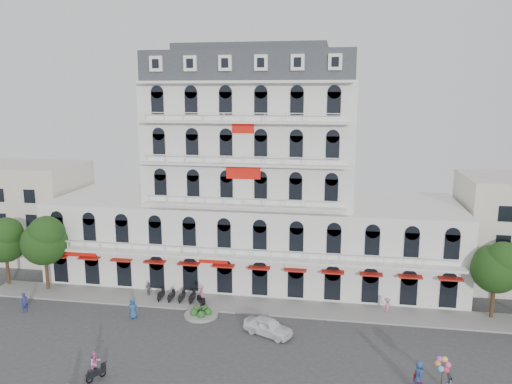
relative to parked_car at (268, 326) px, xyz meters
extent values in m
plane|color=#38383A|center=(-3.80, -3.37, -0.76)|extent=(120.00, 120.00, 0.00)
cube|color=gray|center=(-3.80, 5.63, -0.68)|extent=(53.00, 4.00, 0.16)
cube|color=silver|center=(-3.80, 14.63, 3.74)|extent=(45.00, 14.00, 9.00)
cube|color=silver|center=(-3.80, 14.63, 14.74)|extent=(22.00, 12.00, 13.00)
cube|color=#2D3035|center=(-3.80, 14.63, 22.74)|extent=(21.56, 11.76, 3.00)
cube|color=#2D3035|center=(-3.80, 14.63, 24.64)|extent=(15.84, 8.64, 0.80)
cube|color=#AB1F15|center=(-3.80, 7.13, 2.74)|extent=(40.50, 1.00, 0.15)
cube|color=#B5130B|center=(-3.80, 8.51, 12.24)|extent=(3.50, 0.10, 1.40)
cube|color=beige|center=(-33.80, 16.63, 5.24)|extent=(14.00, 10.00, 12.00)
cylinder|color=gray|center=(-6.80, 2.63, -0.64)|extent=(3.20, 3.20, 0.24)
cylinder|color=black|center=(-6.80, 2.63, 0.14)|extent=(0.08, 0.08, 1.40)
sphere|color=#1E551C|center=(-6.10, 2.63, -0.31)|extent=(0.70, 0.70, 0.70)
sphere|color=#1E551C|center=(-6.58, 3.30, -0.31)|extent=(0.70, 0.70, 0.70)
sphere|color=#1E551C|center=(-7.36, 3.05, -0.31)|extent=(0.70, 0.70, 0.70)
sphere|color=#1E551C|center=(-7.38, 2.23, -0.31)|extent=(0.70, 0.70, 0.70)
sphere|color=#1E551C|center=(-6.60, 1.96, -0.31)|extent=(0.70, 0.70, 0.70)
cylinder|color=#382314|center=(-29.80, 6.63, 1.00)|extent=(0.36, 0.36, 3.52)
sphere|color=#133812|center=(-29.80, 6.63, 4.20)|extent=(4.48, 4.48, 4.48)
sphere|color=#133812|center=(-29.30, 6.33, 5.24)|extent=(3.52, 3.52, 3.52)
sphere|color=#133812|center=(-30.20, 6.93, 4.84)|extent=(3.20, 3.20, 3.20)
cylinder|color=#382314|center=(-24.80, 6.13, 1.11)|extent=(0.36, 0.36, 3.74)
sphere|color=#133812|center=(-24.80, 6.13, 4.51)|extent=(4.76, 4.76, 4.76)
sphere|color=#133812|center=(-24.30, 5.83, 5.61)|extent=(3.74, 3.74, 3.74)
sphere|color=#133812|center=(-25.20, 6.43, 5.19)|extent=(3.40, 3.40, 3.40)
cylinder|color=#382314|center=(20.20, 6.63, 0.95)|extent=(0.36, 0.36, 3.43)
sphere|color=#133812|center=(20.20, 6.63, 4.07)|extent=(4.37, 4.37, 4.37)
sphere|color=#133812|center=(20.70, 6.33, 5.09)|extent=(3.43, 3.43, 3.43)
sphere|color=#133812|center=(19.80, 6.93, 4.70)|extent=(3.12, 3.12, 3.12)
imported|color=white|center=(0.00, 0.00, 0.00)|extent=(4.82, 3.50, 1.53)
cube|color=black|center=(-11.50, -9.07, -0.21)|extent=(1.04, 1.48, 0.35)
torus|color=black|center=(-11.23, -8.59, -0.48)|extent=(0.40, 0.58, 0.60)
torus|color=black|center=(-11.77, -9.55, -0.48)|extent=(0.40, 0.58, 0.60)
imported|color=pink|center=(-11.50, -9.07, 0.60)|extent=(1.04, 1.11, 1.83)
torus|color=black|center=(11.63, -6.13, -0.48)|extent=(0.19, 0.61, 0.60)
imported|color=navy|center=(11.69, -6.68, 0.63)|extent=(0.70, 0.99, 1.90)
cube|color=black|center=(-7.46, 4.94, -0.21)|extent=(1.19, 1.40, 0.35)
torus|color=black|center=(-7.12, 4.51, -0.48)|extent=(0.46, 0.55, 0.60)
torus|color=black|center=(-7.79, 5.38, -0.48)|extent=(0.46, 0.55, 0.60)
imported|color=#BE658F|center=(-7.46, 4.94, 0.54)|extent=(1.18, 1.26, 1.71)
imported|color=#294C7C|center=(-12.98, 1.14, 0.20)|extent=(1.04, 0.78, 1.92)
imported|color=slate|center=(-13.38, 6.13, 0.03)|extent=(1.01, 0.72, 1.59)
imported|color=#CB6B94|center=(10.63, 6.13, 0.03)|extent=(1.18, 1.07, 1.59)
imported|color=navy|center=(-23.80, 0.66, 0.21)|extent=(0.76, 0.85, 1.95)
imported|color=slate|center=(13.74, -6.51, 0.00)|extent=(0.90, 0.94, 1.52)
cylinder|color=black|center=(13.34, -6.21, 0.24)|extent=(0.04, 0.04, 2.00)
sphere|color=#E54C99|center=(13.69, -6.21, 1.24)|extent=(0.44, 0.44, 0.44)
sphere|color=yellow|center=(13.51, -5.90, 1.45)|extent=(0.44, 0.44, 0.44)
sphere|color=#994CD8|center=(13.16, -5.91, 1.46)|extent=(0.44, 0.44, 0.44)
sphere|color=orange|center=(12.99, -6.21, 1.27)|extent=(0.44, 0.44, 0.44)
sphere|color=#4CB2E5|center=(13.17, -6.51, 1.05)|extent=(0.44, 0.44, 0.44)
sphere|color=#D8334C|center=(13.52, -6.51, 1.00)|extent=(0.44, 0.44, 0.44)
camera|label=1|loc=(5.67, -40.04, 19.97)|focal=35.00mm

